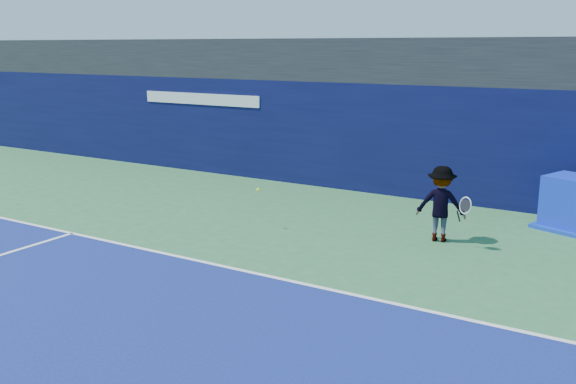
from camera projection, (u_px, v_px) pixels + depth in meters
name	position (u px, v px, depth m)	size (l,w,h in m)	color
ground	(145.00, 340.00, 8.93)	(80.00, 80.00, 0.00)	#306B3C
baseline	(263.00, 275.00, 11.42)	(24.00, 0.10, 0.01)	white
stadium_band	(432.00, 60.00, 17.70)	(36.00, 3.00, 1.20)	black
back_wall_assembly	(416.00, 140.00, 17.33)	(36.00, 1.03, 3.00)	#0A0C37
equipment_cart	(571.00, 205.00, 14.24)	(1.59, 1.59, 1.19)	#0D25C1
tennis_player	(441.00, 204.00, 13.30)	(1.30, 0.78, 1.59)	silver
tennis_ball	(258.00, 190.00, 14.16)	(0.07, 0.07, 0.07)	#ECFB1B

